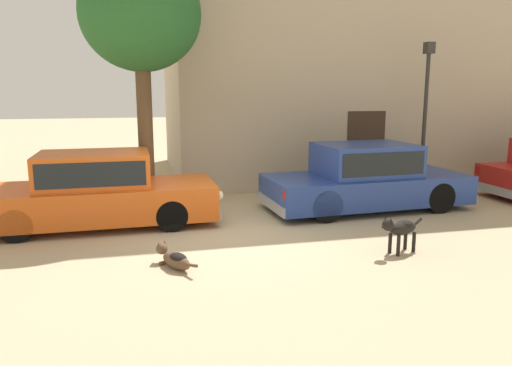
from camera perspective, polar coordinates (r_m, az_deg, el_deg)
The scene contains 8 objects.
ground_plane at distance 9.30m, azimuth -4.51°, elevation -5.89°, with size 80.00×80.00×0.00m, color tan.
parked_sedan_nearest at distance 10.16m, azimuth -18.03°, elevation -0.76°, with size 4.75×1.86×1.47m.
parked_sedan_second at distance 11.30m, azimuth 12.66°, elevation 0.66°, with size 4.76×2.11×1.48m.
apartment_block at distance 17.71m, azimuth 14.72°, elevation 16.74°, with size 14.31×6.72×9.19m.
stray_dog_spotted at distance 7.62m, azimuth -9.49°, elevation -8.66°, with size 0.60×0.93×0.35m.
stray_dog_tan at distance 8.43m, azimuth 16.49°, elevation -5.05°, with size 0.94×0.42×0.66m.
street_lamp at distance 13.38m, azimuth 19.19°, elevation 9.32°, with size 0.22×0.22×3.84m.
acacia_tree_left at distance 11.09m, azimuth -13.29°, elevation 18.37°, with size 2.54×2.29×5.45m.
Camera 1 is at (-1.34, -8.81, 2.68)m, focal length 34.34 mm.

